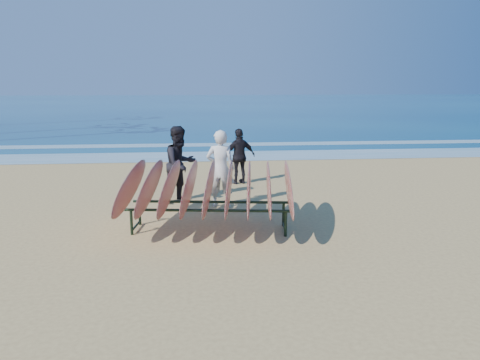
{
  "coord_description": "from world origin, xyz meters",
  "views": [
    {
      "loc": [
        -0.9,
        -8.42,
        2.89
      ],
      "look_at": [
        0.0,
        0.8,
        0.95
      ],
      "focal_mm": 35.0,
      "sensor_mm": 36.0,
      "label": 1
    }
  ],
  "objects_px": {
    "person_white": "(220,169)",
    "surfboard_rack": "(209,187)",
    "person_dark_a": "(180,164)",
    "person_dark_b": "(240,156)"
  },
  "relations": [
    {
      "from": "person_white",
      "to": "surfboard_rack",
      "type": "bearing_deg",
      "value": 89.76
    },
    {
      "from": "person_white",
      "to": "person_dark_a",
      "type": "bearing_deg",
      "value": -22.31
    },
    {
      "from": "person_white",
      "to": "person_dark_b",
      "type": "xyz_separation_m",
      "value": [
        0.69,
        2.52,
        -0.11
      ]
    },
    {
      "from": "surfboard_rack",
      "to": "person_dark_b",
      "type": "xyz_separation_m",
      "value": [
        1.02,
        4.33,
        -0.08
      ]
    },
    {
      "from": "surfboard_rack",
      "to": "person_dark_a",
      "type": "distance_m",
      "value": 2.49
    },
    {
      "from": "surfboard_rack",
      "to": "person_dark_a",
      "type": "xyz_separation_m",
      "value": [
        -0.63,
        2.4,
        0.05
      ]
    },
    {
      "from": "person_white",
      "to": "person_dark_b",
      "type": "height_order",
      "value": "person_white"
    },
    {
      "from": "person_white",
      "to": "person_dark_b",
      "type": "relative_size",
      "value": 1.14
    },
    {
      "from": "person_white",
      "to": "person_dark_a",
      "type": "xyz_separation_m",
      "value": [
        -0.95,
        0.6,
        0.02
      ]
    },
    {
      "from": "person_dark_a",
      "to": "person_dark_b",
      "type": "distance_m",
      "value": 2.53
    }
  ]
}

